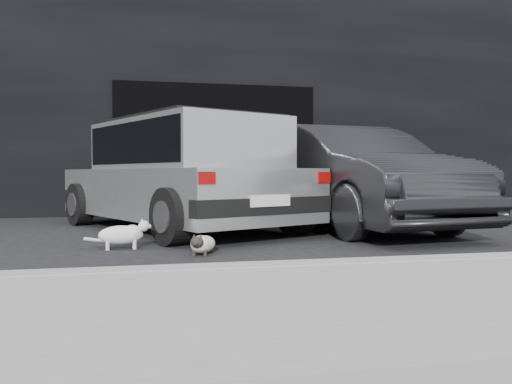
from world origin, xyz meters
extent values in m
plane|color=black|center=(0.00, 0.00, 0.00)|extent=(80.00, 80.00, 0.00)
cube|color=black|center=(1.00, 6.00, 2.50)|extent=(34.00, 4.00, 5.00)
cube|color=black|center=(1.00, 3.99, 1.30)|extent=(4.00, 0.10, 2.60)
cube|color=gray|center=(1.00, -2.60, 0.06)|extent=(18.00, 0.25, 0.12)
cube|color=gray|center=(1.00, -3.80, 0.06)|extent=(18.00, 2.20, 0.11)
cube|color=#B7BABC|center=(0.03, 1.33, 0.55)|extent=(3.56, 4.76, 0.69)
cube|color=#B7BABC|center=(0.13, 1.13, 1.24)|extent=(2.75, 3.34, 0.69)
cube|color=black|center=(0.13, 1.13, 1.24)|extent=(2.71, 3.25, 0.56)
cube|color=black|center=(0.90, -0.58, 0.45)|extent=(1.86, 0.97, 0.20)
cube|color=black|center=(-0.83, 3.24, 0.45)|extent=(1.86, 0.97, 0.20)
cube|color=silver|center=(0.94, -0.67, 0.51)|extent=(0.54, 0.26, 0.13)
cube|color=#8C0707|center=(0.15, -1.02, 0.78)|extent=(0.20, 0.11, 0.13)
cube|color=#8C0707|center=(1.72, -0.31, 0.78)|extent=(0.20, 0.11, 0.13)
cube|color=black|center=(0.13, 1.13, 1.60)|extent=(2.63, 3.08, 0.03)
cylinder|color=black|center=(-0.19, -0.48, 0.33)|extent=(0.50, 0.71, 0.67)
cylinder|color=slate|center=(-0.31, -0.54, 0.33)|extent=(0.17, 0.34, 0.37)
cylinder|color=black|center=(1.54, 0.30, 0.33)|extent=(0.50, 0.71, 0.67)
cylinder|color=slate|center=(1.66, 0.35, 0.33)|extent=(0.17, 0.34, 0.37)
cylinder|color=black|center=(-1.45, 2.31, 0.33)|extent=(0.50, 0.71, 0.67)
cylinder|color=slate|center=(-1.57, 2.25, 0.33)|extent=(0.17, 0.34, 0.37)
cylinder|color=black|center=(0.28, 3.09, 0.33)|extent=(0.50, 0.71, 0.67)
cylinder|color=slate|center=(0.40, 3.14, 0.33)|extent=(0.17, 0.34, 0.37)
imported|color=black|center=(2.50, 0.85, 0.77)|extent=(2.27, 4.87, 1.55)
ellipsoid|color=beige|center=(0.09, -1.19, 0.10)|extent=(0.38, 0.51, 0.18)
ellipsoid|color=beige|center=(0.05, -1.30, 0.12)|extent=(0.26, 0.26, 0.17)
ellipsoid|color=black|center=(0.00, -1.41, 0.15)|extent=(0.16, 0.15, 0.12)
sphere|color=black|center=(-0.02, -1.46, 0.14)|extent=(0.05, 0.05, 0.05)
cone|color=black|center=(0.04, -1.41, 0.21)|extent=(0.06, 0.07, 0.06)
cone|color=black|center=(-0.02, -1.38, 0.21)|extent=(0.06, 0.07, 0.06)
cylinder|color=black|center=(0.09, -1.34, 0.03)|extent=(0.04, 0.04, 0.06)
cylinder|color=black|center=(-0.02, -1.30, 0.03)|extent=(0.04, 0.04, 0.06)
cylinder|color=black|center=(0.19, -1.09, 0.03)|extent=(0.04, 0.04, 0.06)
cylinder|color=black|center=(0.09, -1.04, 0.03)|extent=(0.04, 0.04, 0.06)
cylinder|color=black|center=(0.18, -0.96, 0.07)|extent=(0.04, 0.25, 0.08)
ellipsoid|color=silver|center=(-0.75, -0.64, 0.15)|extent=(0.50, 0.27, 0.21)
ellipsoid|color=silver|center=(-0.63, -0.63, 0.18)|extent=(0.22, 0.22, 0.18)
ellipsoid|color=silver|center=(-0.50, -0.63, 0.25)|extent=(0.13, 0.14, 0.12)
sphere|color=silver|center=(-0.45, -0.62, 0.24)|extent=(0.05, 0.05, 0.05)
cone|color=silver|center=(-0.52, -0.59, 0.30)|extent=(0.06, 0.05, 0.06)
cone|color=silver|center=(-0.51, -0.66, 0.30)|extent=(0.06, 0.05, 0.06)
cylinder|color=silver|center=(-0.61, -0.57, 0.06)|extent=(0.04, 0.04, 0.12)
cylinder|color=silver|center=(-0.60, -0.69, 0.06)|extent=(0.04, 0.04, 0.12)
cylinder|color=silver|center=(-0.89, -0.59, 0.06)|extent=(0.04, 0.04, 0.12)
cylinder|color=silver|center=(-0.88, -0.71, 0.06)|extent=(0.04, 0.04, 0.12)
cylinder|color=silver|center=(-1.01, -0.66, 0.11)|extent=(0.26, 0.14, 0.08)
ellipsoid|color=gray|center=(-0.83, -0.67, 0.18)|extent=(0.18, 0.14, 0.09)
camera|label=1|loc=(-0.59, -6.72, 0.83)|focal=38.00mm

